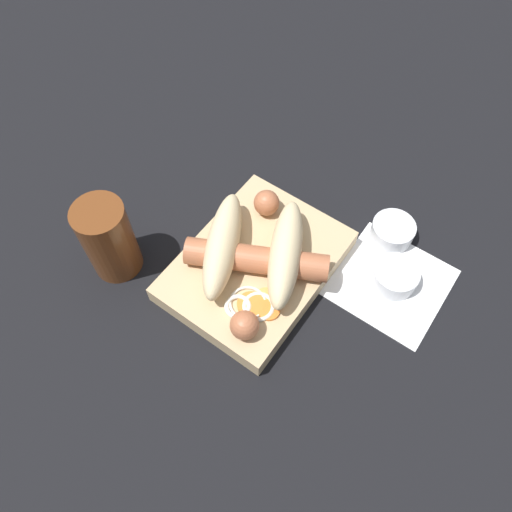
{
  "coord_description": "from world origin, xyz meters",
  "views": [
    {
      "loc": [
        -0.25,
        -0.18,
        0.55
      ],
      "look_at": [
        0.0,
        0.0,
        0.04
      ],
      "focal_mm": 35.0,
      "sensor_mm": 36.0,
      "label": 1
    }
  ],
  "objects_px": {
    "food_tray": "(256,266)",
    "sausage": "(256,259)",
    "bread_roll": "(254,249)",
    "condiment_cup_far": "(392,232)",
    "drink_glass": "(109,239)",
    "condiment_cup_near": "(395,277)"
  },
  "relations": [
    {
      "from": "sausage",
      "to": "condiment_cup_far",
      "type": "height_order",
      "value": "sausage"
    },
    {
      "from": "bread_roll",
      "to": "condiment_cup_near",
      "type": "height_order",
      "value": "bread_roll"
    },
    {
      "from": "condiment_cup_near",
      "to": "food_tray",
      "type": "bearing_deg",
      "value": 120.4
    },
    {
      "from": "bread_roll",
      "to": "condiment_cup_far",
      "type": "relative_size",
      "value": 3.28
    },
    {
      "from": "sausage",
      "to": "condiment_cup_far",
      "type": "relative_size",
      "value": 3.31
    },
    {
      "from": "food_tray",
      "to": "sausage",
      "type": "distance_m",
      "value": 0.03
    },
    {
      "from": "sausage",
      "to": "food_tray",
      "type": "bearing_deg",
      "value": 38.55
    },
    {
      "from": "food_tray",
      "to": "drink_glass",
      "type": "relative_size",
      "value": 2.0
    },
    {
      "from": "food_tray",
      "to": "condiment_cup_far",
      "type": "height_order",
      "value": "same"
    },
    {
      "from": "condiment_cup_near",
      "to": "condiment_cup_far",
      "type": "height_order",
      "value": "same"
    },
    {
      "from": "bread_roll",
      "to": "condiment_cup_far",
      "type": "xyz_separation_m",
      "value": [
        0.14,
        -0.12,
        -0.04
      ]
    },
    {
      "from": "food_tray",
      "to": "sausage",
      "type": "height_order",
      "value": "sausage"
    },
    {
      "from": "sausage",
      "to": "drink_glass",
      "type": "distance_m",
      "value": 0.18
    },
    {
      "from": "sausage",
      "to": "drink_glass",
      "type": "xyz_separation_m",
      "value": [
        -0.08,
        0.15,
        0.01
      ]
    },
    {
      "from": "sausage",
      "to": "bread_roll",
      "type": "bearing_deg",
      "value": 52.7
    },
    {
      "from": "food_tray",
      "to": "condiment_cup_far",
      "type": "distance_m",
      "value": 0.18
    },
    {
      "from": "bread_roll",
      "to": "sausage",
      "type": "height_order",
      "value": "bread_roll"
    },
    {
      "from": "bread_roll",
      "to": "condiment_cup_far",
      "type": "height_order",
      "value": "bread_roll"
    },
    {
      "from": "food_tray",
      "to": "condiment_cup_near",
      "type": "height_order",
      "value": "same"
    },
    {
      "from": "bread_roll",
      "to": "drink_glass",
      "type": "bearing_deg",
      "value": 121.87
    },
    {
      "from": "food_tray",
      "to": "bread_roll",
      "type": "bearing_deg",
      "value": 110.15
    },
    {
      "from": "condiment_cup_near",
      "to": "condiment_cup_far",
      "type": "xyz_separation_m",
      "value": [
        0.06,
        0.03,
        0.0
      ]
    }
  ]
}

